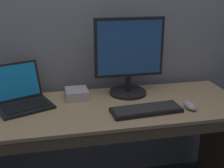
{
  "coord_description": "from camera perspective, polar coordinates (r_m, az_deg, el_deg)",
  "views": [
    {
      "loc": [
        -0.23,
        -1.6,
        1.49
      ],
      "look_at": [
        0.1,
        0.0,
        0.91
      ],
      "focal_mm": 46.36,
      "sensor_mm": 36.0,
      "label": 1
    }
  ],
  "objects": [
    {
      "name": "external_drive_box",
      "position": [
        1.9,
        -6.97,
        -1.91
      ],
      "size": [
        0.15,
        0.16,
        0.06
      ],
      "primitive_type": "cube",
      "rotation": [
        0.0,
        0.0,
        0.03
      ],
      "color": "silver",
      "rests_on": "desk"
    },
    {
      "name": "computer_mouse",
      "position": [
        1.8,
        15.16,
        -4.1
      ],
      "size": [
        0.07,
        0.12,
        0.04
      ],
      "primitive_type": "ellipsoid",
      "rotation": [
        0.0,
        0.0,
        -0.03
      ],
      "color": "#B7B7BC",
      "rests_on": "desk"
    },
    {
      "name": "external_monitor",
      "position": [
        1.89,
        3.36,
        5.16
      ],
      "size": [
        0.45,
        0.25,
        0.51
      ],
      "color": "black",
      "rests_on": "desk"
    },
    {
      "name": "desk",
      "position": [
        1.86,
        -2.9,
        -10.65
      ],
      "size": [
        1.85,
        0.61,
        0.77
      ],
      "color": "tan",
      "rests_on": "ground"
    },
    {
      "name": "wired_keyboard",
      "position": [
        1.71,
        6.76,
        -5.1
      ],
      "size": [
        0.42,
        0.18,
        0.03
      ],
      "color": "black",
      "rests_on": "desk"
    },
    {
      "name": "laptop_black",
      "position": [
        1.85,
        -17.34,
        -2.56
      ],
      "size": [
        0.39,
        0.39,
        0.24
      ],
      "color": "black",
      "rests_on": "desk"
    }
  ]
}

